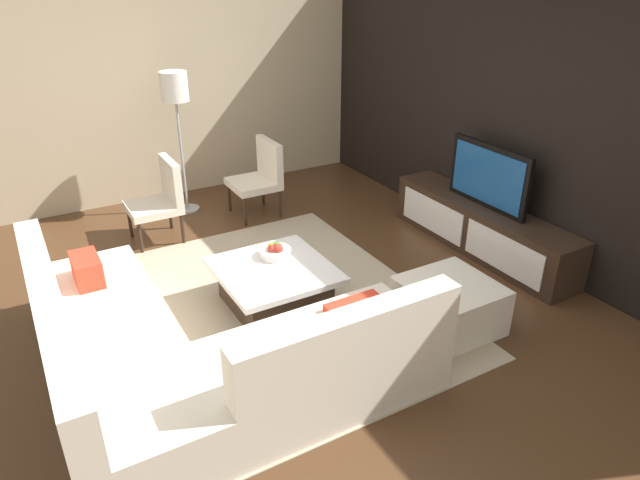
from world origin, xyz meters
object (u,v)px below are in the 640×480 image
at_px(television, 489,176).
at_px(floor_lamp, 175,97).
at_px(ottoman, 449,306).
at_px(accent_chair_near, 161,196).
at_px(accent_chair_far, 261,174).
at_px(fruit_bowl, 275,251).
at_px(media_console, 481,228).
at_px(sectional_couch, 189,353).
at_px(coffee_table, 275,286).

height_order(television, floor_lamp, floor_lamp).
xyz_separation_m(floor_lamp, ottoman, (3.42, 1.08, -1.16)).
bearing_deg(accent_chair_near, ottoman, 33.68).
distance_m(television, accent_chair_far, 2.56).
relative_size(ottoman, fruit_bowl, 2.50).
xyz_separation_m(media_console, accent_chair_far, (-2.02, -1.54, 0.24)).
bearing_deg(floor_lamp, media_console, 42.11).
bearing_deg(fruit_bowl, ottoman, 40.39).
relative_size(ottoman, accent_chair_far, 0.80).
bearing_deg(sectional_couch, floor_lamp, 162.55).
bearing_deg(coffee_table, ottoman, 47.92).
bearing_deg(accent_chair_far, floor_lamp, -118.70).
bearing_deg(accent_chair_far, fruit_bowl, -14.80).
distance_m(sectional_couch, accent_chair_far, 3.08).
relative_size(media_console, ottoman, 3.15).
bearing_deg(accent_chair_near, floor_lamp, 149.93).
bearing_deg(accent_chair_near, accent_chair_far, 100.48).
relative_size(media_console, television, 2.21).
xyz_separation_m(coffee_table, accent_chair_far, (-1.92, 0.76, 0.29)).
distance_m(sectional_couch, ottoman, 2.08).
xyz_separation_m(floor_lamp, fruit_bowl, (2.26, 0.09, -0.93)).
height_order(media_console, fruit_bowl, fruit_bowl).
distance_m(television, coffee_table, 2.38).
xyz_separation_m(media_console, accent_chair_near, (-1.90, -2.73, 0.24)).
distance_m(sectional_couch, accent_chair_near, 2.50).
bearing_deg(accent_chair_far, media_console, 43.24).
bearing_deg(floor_lamp, ottoman, 17.58).
relative_size(media_console, fruit_bowl, 7.88).
bearing_deg(accent_chair_far, television, 43.25).
bearing_deg(sectional_couch, fruit_bowl, 127.60).
bearing_deg(floor_lamp, fruit_bowl, 2.40).
relative_size(accent_chair_near, floor_lamp, 0.53).
bearing_deg(accent_chair_near, media_console, 60.13).
bearing_deg(coffee_table, floor_lamp, 179.84).
height_order(media_console, accent_chair_far, accent_chair_far).
xyz_separation_m(media_console, ottoman, (0.88, -1.21, -0.05)).
bearing_deg(media_console, accent_chair_far, -142.64).
distance_m(coffee_table, accent_chair_far, 2.08).
bearing_deg(sectional_couch, media_console, 99.39).
height_order(sectional_couch, accent_chair_near, accent_chair_near).
distance_m(ottoman, fruit_bowl, 1.54).
xyz_separation_m(sectional_couch, floor_lamp, (-3.07, 0.97, 1.07)).
relative_size(media_console, floor_lamp, 1.35).
distance_m(floor_lamp, accent_chair_far, 1.26).
bearing_deg(floor_lamp, coffee_table, -0.16).
relative_size(television, accent_chair_near, 1.15).
bearing_deg(sectional_couch, accent_chair_near, 167.91).
relative_size(sectional_couch, coffee_table, 2.64).
xyz_separation_m(coffee_table, floor_lamp, (-2.43, 0.01, 1.16)).
bearing_deg(media_console, sectional_couch, -80.61).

